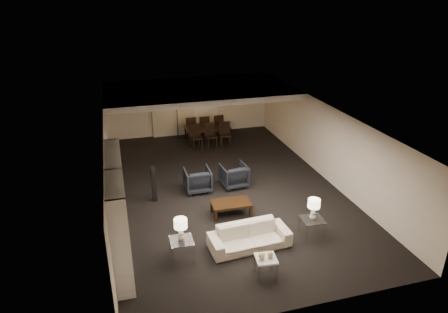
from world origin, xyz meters
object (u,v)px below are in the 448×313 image
Objects in this scene: side_table_right at (312,228)px; dining_table at (207,134)px; armchair_right at (234,175)px; chair_fr at (217,125)px; armchair_left at (197,180)px; table_lamp_right at (313,209)px; coffee_table at (231,208)px; pendant_light at (207,102)px; chair_fm at (204,126)px; television at (119,203)px; chair_fl at (190,127)px; chair_nr at (225,135)px; floor_lamp at (177,117)px; vase_blue at (120,238)px; chair_nm at (211,136)px; floor_speaker at (154,184)px; vase_amber at (117,201)px; chair_nl at (196,137)px; marble_table at (266,266)px; sofa at (250,237)px; side_table_left at (182,249)px; table_lamp_left at (181,230)px.

side_table_right is 7.54m from dining_table.
chair_fr is (0.73, 4.82, 0.11)m from armchair_right.
armchair_left is 1.44× the size of table_lamp_right.
armchair_left is at bearing 109.44° from coffee_table.
chair_fm is at bearing 83.07° from pendant_light.
armchair_left is 3.25m from television.
chair_fl reaches higher than side_table_right.
dining_table is at bearing 77.04° from pendant_light.
floor_lamp is (-1.68, 1.62, 0.39)m from chair_nr.
dining_table is (0.73, 5.87, 0.13)m from coffee_table.
pendant_light is 0.94× the size of side_table_right.
armchair_right is at bearing 45.93° from vase_blue.
dining_table is (0.13, 4.17, -0.05)m from armchair_right.
chair_fr is (0.60, 1.30, 0.00)m from chair_nm.
floor_lamp is at bearing 103.67° from table_lamp_right.
floor_speaker is (1.03, 1.76, -0.46)m from television.
television is 0.53× the size of dining_table.
table_lamp_right is 4.83m from vase_amber.
table_lamp_right is (1.14, -6.74, -1.12)m from pendant_light.
chair_fr is (3.32, 5.12, -0.09)m from floor_speaker.
table_lamp_right is at bearing 98.52° from chair_fm.
chair_nl is at bearing -172.60° from chair_nr.
pendant_light is at bearing 48.48° from floor_speaker.
table_lamp_right is 2.10m from marble_table.
chair_fl and chair_fr have the same top height.
sofa is 4.37× the size of marble_table.
side_table_left is 8.33m from chair_fl.
coffee_table is 0.96× the size of floor_speaker.
dining_table is 1.92× the size of chair_fr.
chair_fr is 1.75m from floor_lamp.
chair_fr is (1.20, 1.30, 0.00)m from chair_nl.
armchair_left is 3.60m from chair_nl.
floor_speaker reaches higher than chair_fr.
chair_fl is (-1.57, 8.12, 0.23)m from side_table_right.
chair_nm reaches higher than dining_table.
table_lamp_right is at bearing 96.62° from chair_fl.
vase_amber is 7.99m from chair_nr.
chair_nm is 1.00× the size of chair_nr.
chair_nr is (4.35, 5.58, -0.55)m from television.
table_lamp_left reaches higher than chair_fl.
vase_blue reaches higher than marble_table.
vase_blue reaches higher than chair_fm.
television is at bearing -127.57° from floor_speaker.
floor_lamp is (2.67, 7.21, -0.16)m from television.
chair_fl is 1.00× the size of chair_fm.
side_table_right is 0.57× the size of chair_fm.
table_lamp_left is at bearing 0.00° from side_table_left.
sofa reaches higher than coffee_table.
chair_nm is at bearing -5.95° from chair_nl.
chair_nl and chair_nr have the same top height.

